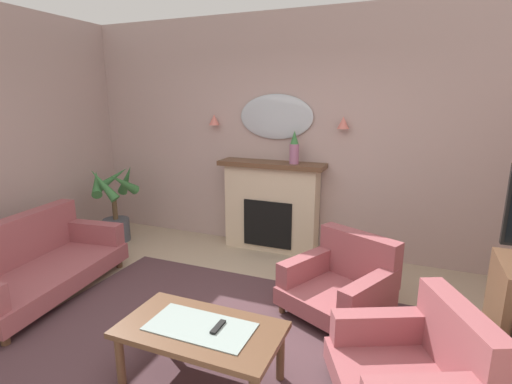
# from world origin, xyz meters

# --- Properties ---
(floor) EXTENTS (6.87, 5.89, 0.10)m
(floor) POSITION_xyz_m (0.00, 0.00, -0.05)
(floor) COLOR tan
(floor) RESTS_ON ground
(wall_back) EXTENTS (6.87, 0.10, 2.96)m
(wall_back) POSITION_xyz_m (0.00, 2.49, 1.48)
(wall_back) COLOR #B29993
(wall_back) RESTS_ON ground
(patterned_rug) EXTENTS (3.20, 2.40, 0.01)m
(patterned_rug) POSITION_xyz_m (0.00, 0.20, 0.01)
(patterned_rug) COLOR #4C3338
(patterned_rug) RESTS_ON ground
(fireplace) EXTENTS (1.36, 0.36, 1.16)m
(fireplace) POSITION_xyz_m (-0.24, 2.27, 0.57)
(fireplace) COLOR beige
(fireplace) RESTS_ON ground
(mantel_vase_left) EXTENTS (0.12, 0.12, 0.40)m
(mantel_vase_left) POSITION_xyz_m (0.06, 2.24, 1.35)
(mantel_vase_left) COLOR #9E6084
(mantel_vase_left) RESTS_ON fireplace
(wall_mirror) EXTENTS (0.96, 0.06, 0.56)m
(wall_mirror) POSITION_xyz_m (-0.24, 2.41, 1.71)
(wall_mirror) COLOR #B2BCC6
(wall_sconce_left) EXTENTS (0.14, 0.14, 0.14)m
(wall_sconce_left) POSITION_xyz_m (-1.09, 2.36, 1.66)
(wall_sconce_left) COLOR #D17066
(wall_sconce_right) EXTENTS (0.14, 0.14, 0.14)m
(wall_sconce_right) POSITION_xyz_m (0.61, 2.36, 1.66)
(wall_sconce_right) COLOR #D17066
(coffee_table) EXTENTS (1.10, 0.60, 0.45)m
(coffee_table) POSITION_xyz_m (0.18, -0.25, 0.38)
(coffee_table) COLOR brown
(coffee_table) RESTS_ON ground
(tv_remote) EXTENTS (0.04, 0.16, 0.02)m
(tv_remote) POSITION_xyz_m (0.30, -0.22, 0.45)
(tv_remote) COLOR black
(tv_remote) RESTS_ON coffee_table
(floral_couch) EXTENTS (1.06, 1.80, 0.76)m
(floral_couch) POSITION_xyz_m (-2.04, 0.23, 0.32)
(floral_couch) COLOR #934C51
(floral_couch) RESTS_ON ground
(armchair_near_fireplace) EXTENTS (1.08, 1.09, 0.71)m
(armchair_near_fireplace) POSITION_xyz_m (0.90, 1.07, 0.31)
(armchair_near_fireplace) COLOR #934C51
(armchair_near_fireplace) RESTS_ON ground
(armchair_in_corner) EXTENTS (1.08, 1.07, 0.71)m
(armchair_in_corner) POSITION_xyz_m (1.54, 0.07, 0.31)
(armchair_in_corner) COLOR #934C51
(armchair_in_corner) RESTS_ON ground
(potted_plant_tall_palm) EXTENTS (0.66, 0.73, 1.08)m
(potted_plant_tall_palm) POSITION_xyz_m (-2.33, 1.74, 0.52)
(potted_plant_tall_palm) COLOR #474C56
(potted_plant_tall_palm) RESTS_ON ground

